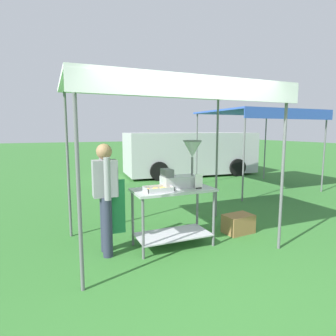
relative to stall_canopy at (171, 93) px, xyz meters
name	(u,v)px	position (x,y,z in m)	size (l,w,h in m)	color
ground_plane	(106,186)	(-0.08, 5.04, -2.35)	(70.00, 70.00, 0.00)	#33702D
stall_canopy	(171,93)	(0.00, 0.00, 0.00)	(3.08, 1.97, 2.45)	slate
donut_cart	(173,206)	(0.00, -0.10, -1.72)	(1.24, 0.62, 0.91)	#B7B7BC
donut_tray	(158,190)	(-0.27, -0.18, -1.42)	(0.41, 0.27, 0.07)	#B7B7BC
donut_fryer	(184,168)	(0.21, -0.04, -1.15)	(0.64, 0.29, 0.73)	#B7B7BC
menu_sign	(199,183)	(0.37, -0.24, -1.35)	(0.13, 0.05, 0.22)	black
vendor	(106,193)	(-1.00, 0.01, -1.45)	(0.45, 0.53, 1.61)	#2D3347
supply_crate	(238,224)	(1.28, -0.04, -2.19)	(0.54, 0.39, 0.32)	olive
van_silver	(191,153)	(3.54, 6.11, -1.47)	(5.30, 2.41, 1.69)	#BCBCC1
neighbour_tent	(259,114)	(4.17, 2.88, -0.07)	(3.05, 2.62, 2.36)	slate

